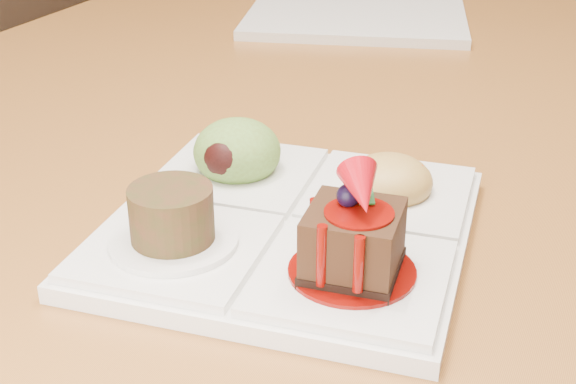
% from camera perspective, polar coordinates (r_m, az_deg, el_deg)
% --- Properties ---
extents(dining_table, '(1.00, 1.80, 0.75)m').
position_cam_1_polar(dining_table, '(0.98, 9.27, 6.21)').
color(dining_table, olive).
rests_on(dining_table, ground).
extents(sampler_plate, '(0.26, 0.26, 0.09)m').
position_cam_1_polar(sampler_plate, '(0.54, -0.06, -1.37)').
color(sampler_plate, silver).
rests_on(sampler_plate, dining_table).
extents(second_plate, '(0.34, 0.34, 0.01)m').
position_cam_1_polar(second_plate, '(1.09, 4.97, 12.67)').
color(second_plate, silver).
rests_on(second_plate, dining_table).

